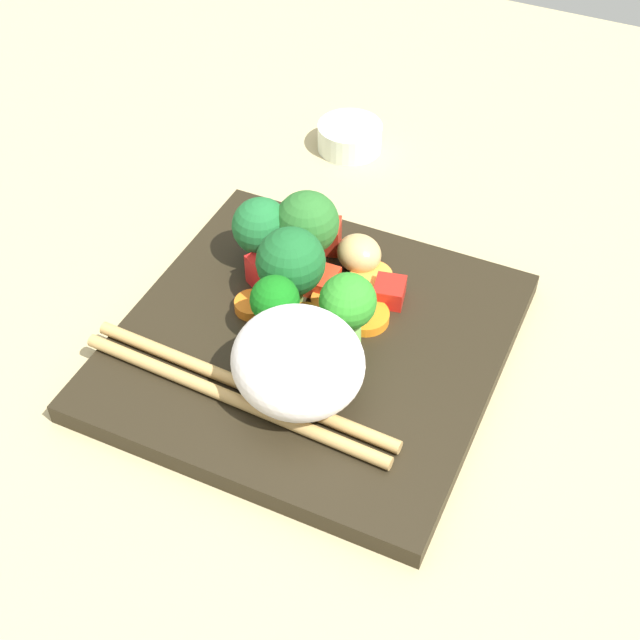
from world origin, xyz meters
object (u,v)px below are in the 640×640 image
rice_mound (298,362)px  carrot_slice_0 (335,303)px  chopstick_pair (237,391)px  broccoli_floret_2 (348,304)px  sauce_cup (350,137)px  square_plate (311,344)px

rice_mound → carrot_slice_0: 8.31cm
rice_mound → chopstick_pair: bearing=-62.3°
broccoli_floret_2 → chopstick_pair: size_ratio=0.25×
rice_mound → sauce_cup: size_ratio=1.50×
square_plate → carrot_slice_0: bearing=176.0°
broccoli_floret_2 → sauce_cup: (-21.60, -9.58, -3.40)cm
broccoli_floret_2 → rice_mound: bearing=-7.0°
square_plate → carrot_slice_0: carrot_slice_0 is taller
rice_mound → sauce_cup: rice_mound is taller
square_plate → rice_mound: rice_mound is taller
square_plate → rice_mound: bearing=17.4°
square_plate → sauce_cup: sauce_cup is taller
rice_mound → broccoli_floret_2: size_ratio=1.56×
square_plate → chopstick_pair: 6.72cm
square_plate → chopstick_pair: bearing=-16.0°
broccoli_floret_2 → carrot_slice_0: 4.01cm
chopstick_pair → square_plate: bearing=75.7°
chopstick_pair → sauce_cup: size_ratio=3.88×
carrot_slice_0 → chopstick_pair: size_ratio=0.13×
broccoli_floret_2 → chopstick_pair: (7.28, -3.96, -2.64)cm
square_plate → sauce_cup: size_ratio=4.42×
broccoli_floret_2 → sauce_cup: 23.88cm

